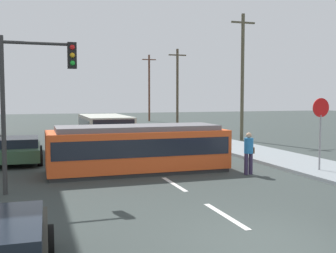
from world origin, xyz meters
name	(u,v)px	position (x,y,z in m)	size (l,w,h in m)	color
ground_plane	(144,166)	(0.00, 10.00, 0.00)	(120.00, 120.00, 0.00)	#343D3B
sidewalk_curb_right	(333,171)	(6.80, 6.00, 0.07)	(3.20, 36.00, 0.14)	gray
lane_stripe_1	(225,216)	(0.00, 2.00, 0.01)	(0.16, 2.40, 0.01)	silver
lane_stripe_2	(174,184)	(0.00, 6.00, 0.01)	(0.16, 2.40, 0.01)	silver
lane_stripe_3	(122,152)	(0.00, 14.76, 0.01)	(0.16, 2.40, 0.01)	silver
lane_stripe_4	(104,141)	(0.00, 20.76, 0.01)	(0.16, 2.40, 0.01)	silver
streetcar_tram	(138,148)	(-0.61, 8.76, 0.99)	(7.26, 2.60, 1.91)	#ED5622
city_bus	(105,129)	(-0.57, 17.01, 1.12)	(2.56, 5.90, 1.95)	#B9BCAE
pedestrian_crossing	(249,151)	(3.39, 6.78, 0.94)	(0.48, 0.36, 1.67)	#352947
parked_sedan_mid	(20,149)	(-5.29, 12.72, 0.62)	(2.07, 4.13, 1.19)	#33563B
stop_sign	(321,119)	(6.25, 6.14, 2.19)	(0.76, 0.07, 2.88)	gray
traffic_light_mast	(33,85)	(-4.63, 6.26, 3.44)	(2.33, 0.33, 4.95)	#333333
utility_pole_mid	(242,75)	(9.32, 18.15, 4.59)	(1.80, 0.24, 8.82)	brown
utility_pole_far	(177,87)	(8.93, 30.54, 4.07)	(1.80, 0.24, 7.77)	brown
utility_pole_distant	(149,87)	(9.38, 42.34, 4.37)	(1.80, 0.24, 8.37)	brown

